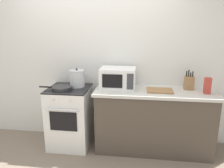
# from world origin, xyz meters

# --- Properties ---
(back_wall) EXTENTS (4.40, 0.10, 2.50)m
(back_wall) POSITION_xyz_m (0.30, 0.97, 1.25)
(back_wall) COLOR silver
(back_wall) RESTS_ON ground_plane
(lower_cabinet_right) EXTENTS (1.64, 0.56, 0.88)m
(lower_cabinet_right) POSITION_xyz_m (0.90, 0.62, 0.44)
(lower_cabinet_right) COLOR #4C4238
(lower_cabinet_right) RESTS_ON ground_plane
(countertop_right) EXTENTS (1.70, 0.60, 0.04)m
(countertop_right) POSITION_xyz_m (0.90, 0.62, 0.90)
(countertop_right) COLOR beige
(countertop_right) RESTS_ON lower_cabinet_right
(stove) EXTENTS (0.60, 0.64, 0.92)m
(stove) POSITION_xyz_m (-0.35, 0.60, 0.46)
(stove) COLOR white
(stove) RESTS_ON ground_plane
(stock_pot) EXTENTS (0.31, 0.23, 0.28)m
(stock_pot) POSITION_xyz_m (-0.24, 0.68, 1.05)
(stock_pot) COLOR silver
(stock_pot) RESTS_ON stove
(frying_pan) EXTENTS (0.47, 0.27, 0.05)m
(frying_pan) POSITION_xyz_m (-0.42, 0.49, 0.95)
(frying_pan) COLOR #28282B
(frying_pan) RESTS_ON stove
(microwave) EXTENTS (0.50, 0.37, 0.30)m
(microwave) POSITION_xyz_m (0.37, 0.68, 1.07)
(microwave) COLOR white
(microwave) RESTS_ON countertop_right
(cutting_board) EXTENTS (0.36, 0.26, 0.02)m
(cutting_board) POSITION_xyz_m (0.97, 0.60, 0.93)
(cutting_board) COLOR #997047
(cutting_board) RESTS_ON countertop_right
(knife_block) EXTENTS (0.13, 0.10, 0.28)m
(knife_block) POSITION_xyz_m (1.38, 0.74, 1.02)
(knife_block) COLOR #997047
(knife_block) RESTS_ON countertop_right
(pasta_box) EXTENTS (0.08, 0.08, 0.22)m
(pasta_box) POSITION_xyz_m (1.59, 0.57, 1.03)
(pasta_box) COLOR #B73D33
(pasta_box) RESTS_ON countertop_right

